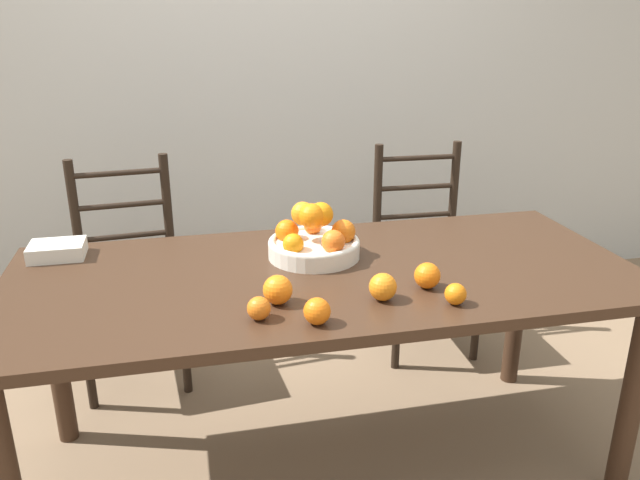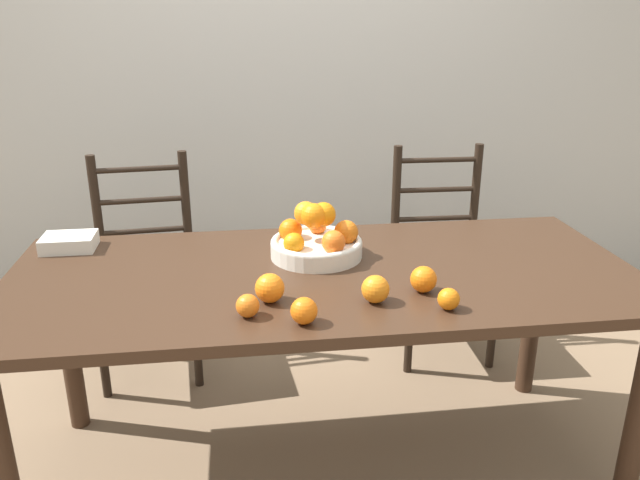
# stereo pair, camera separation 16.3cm
# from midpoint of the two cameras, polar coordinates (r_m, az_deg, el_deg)

# --- Properties ---
(ground_plane) EXTENTS (12.00, 12.00, 0.00)m
(ground_plane) POSITION_cam_midpoint_polar(r_m,az_deg,el_deg) (2.36, -1.67, -19.77)
(ground_plane) COLOR #7F664C
(wall_back) EXTENTS (8.00, 0.06, 2.60)m
(wall_back) POSITION_cam_midpoint_polar(r_m,az_deg,el_deg) (3.32, -7.13, 16.23)
(wall_back) COLOR beige
(wall_back) RESTS_ON ground_plane
(dining_table) EXTENTS (1.98, 0.87, 0.75)m
(dining_table) POSITION_cam_midpoint_polar(r_m,az_deg,el_deg) (2.01, -1.85, -5.17)
(dining_table) COLOR #382316
(dining_table) RESTS_ON ground_plane
(fruit_bowl) EXTENTS (0.31, 0.31, 0.19)m
(fruit_bowl) POSITION_cam_midpoint_polar(r_m,az_deg,el_deg) (2.06, -2.81, -0.03)
(fruit_bowl) COLOR silver
(fruit_bowl) RESTS_ON dining_table
(orange_loose_0) EXTENTS (0.08, 0.08, 0.08)m
(orange_loose_0) POSITION_cam_midpoint_polar(r_m,az_deg,el_deg) (1.85, 7.32, -3.29)
(orange_loose_0) COLOR orange
(orange_loose_0) RESTS_ON dining_table
(orange_loose_1) EXTENTS (0.06, 0.06, 0.06)m
(orange_loose_1) POSITION_cam_midpoint_polar(r_m,az_deg,el_deg) (1.67, -8.41, -6.25)
(orange_loose_1) COLOR orange
(orange_loose_1) RESTS_ON dining_table
(orange_loose_2) EXTENTS (0.06, 0.06, 0.06)m
(orange_loose_2) POSITION_cam_midpoint_polar(r_m,az_deg,el_deg) (1.76, 9.72, -4.94)
(orange_loose_2) COLOR orange
(orange_loose_2) RESTS_ON dining_table
(orange_loose_3) EXTENTS (0.08, 0.08, 0.08)m
(orange_loose_3) POSITION_cam_midpoint_polar(r_m,az_deg,el_deg) (1.76, 3.14, -4.35)
(orange_loose_3) COLOR orange
(orange_loose_3) RESTS_ON dining_table
(orange_loose_4) EXTENTS (0.08, 0.08, 0.08)m
(orange_loose_4) POSITION_cam_midpoint_polar(r_m,az_deg,el_deg) (1.75, -6.56, -4.59)
(orange_loose_4) COLOR orange
(orange_loose_4) RESTS_ON dining_table
(orange_loose_5) EXTENTS (0.07, 0.07, 0.07)m
(orange_loose_5) POSITION_cam_midpoint_polar(r_m,az_deg,el_deg) (1.63, -3.14, -6.57)
(orange_loose_5) COLOR orange
(orange_loose_5) RESTS_ON dining_table
(chair_left) EXTENTS (0.45, 0.44, 0.95)m
(chair_left) POSITION_cam_midpoint_polar(r_m,az_deg,el_deg) (2.79, -18.66, -3.30)
(chair_left) COLOR black
(chair_left) RESTS_ON ground_plane
(chair_right) EXTENTS (0.43, 0.41, 0.95)m
(chair_right) POSITION_cam_midpoint_polar(r_m,az_deg,el_deg) (2.94, 7.87, -1.19)
(chair_right) COLOR black
(chair_right) RESTS_ON ground_plane
(book_stack) EXTENTS (0.18, 0.13, 0.05)m
(book_stack) POSITION_cam_midpoint_polar(r_m,az_deg,el_deg) (2.28, -24.81, -0.89)
(book_stack) COLOR silver
(book_stack) RESTS_ON dining_table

